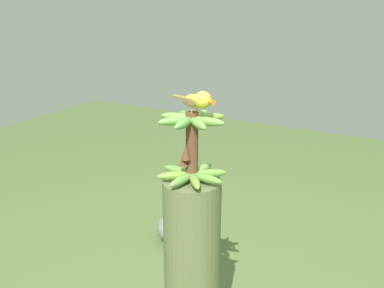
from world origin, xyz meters
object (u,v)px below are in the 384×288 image
object	(u,v)px
banana_bunch	(192,148)
garden_rock	(178,227)
perched_bird	(198,101)
banana_tree	(192,278)

from	to	relation	value
banana_bunch	garden_rock	size ratio (longest dim) A/B	0.92
perched_bird	banana_tree	bearing A→B (deg)	72.84
banana_tree	banana_bunch	size ratio (longest dim) A/B	3.20
banana_bunch	garden_rock	distance (m)	1.44
perched_bird	garden_rock	xyz separation A→B (m)	(0.91, 0.64, -1.14)
banana_bunch	perched_bird	xyz separation A→B (m)	(-0.01, -0.03, 0.19)
banana_tree	perched_bird	distance (m)	0.79
banana_bunch	perched_bird	distance (m)	0.20
banana_bunch	perched_bird	size ratio (longest dim) A/B	1.28
banana_tree	banana_bunch	world-z (taller)	banana_bunch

